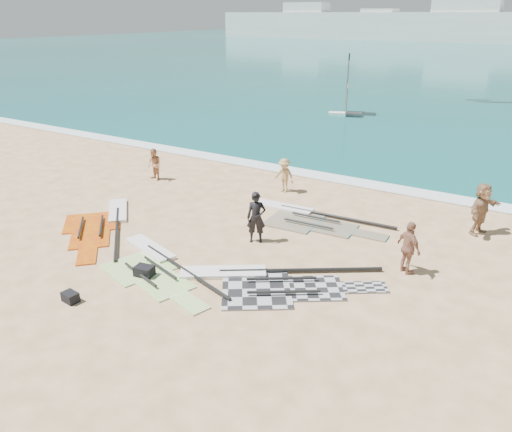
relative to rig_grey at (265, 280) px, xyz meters
The scene contains 15 objects.
ground 3.48m from the rig_grey, 150.98° to the right, with size 300.00×300.00×0.00m, color #E2B684.
surf_line 11.04m from the rig_grey, 106.00° to the left, with size 300.00×1.20×0.04m, color white.
far_town 149.56m from the rig_grey, 97.21° to the left, with size 160.00×8.00×12.00m.
rig_grey is the anchor object (origin of this frame).
rig_green 3.71m from the rig_grey, 164.42° to the right, with size 5.55×3.10×0.20m.
rig_orange 5.42m from the rig_grey, 103.53° to the left, with size 6.05×2.42×0.20m.
rig_red 7.66m from the rig_grey, behind, with size 4.83×5.31×0.20m.
gear_bag_near 3.76m from the rig_grey, 152.94° to the right, with size 0.57×0.41×0.36m, color black.
gear_bag_far 5.67m from the rig_grey, 136.70° to the right, with size 0.47×0.33×0.28m, color black.
person_wetsuit 3.05m from the rig_grey, 127.07° to the left, with size 0.68×0.45×1.87m, color black.
beachgoer_left 11.40m from the rig_grey, 149.33° to the left, with size 0.76×0.59×1.56m, color tan.
beachgoer_mid 8.43m from the rig_grey, 114.98° to the left, with size 1.02×0.59×1.58m, color tan.
beachgoer_back 4.59m from the rig_grey, 39.36° to the left, with size 1.02×0.42×1.73m, color #9D6A53.
beachgoer_right 8.84m from the rig_grey, 56.45° to the left, with size 1.82×0.58×1.96m, color #96704F.
windsurfer_left 28.12m from the rig_grey, 107.53° to the left, with size 2.74×3.01×4.86m.
Camera 1 is at (9.88, -9.81, 7.61)m, focal length 35.00 mm.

